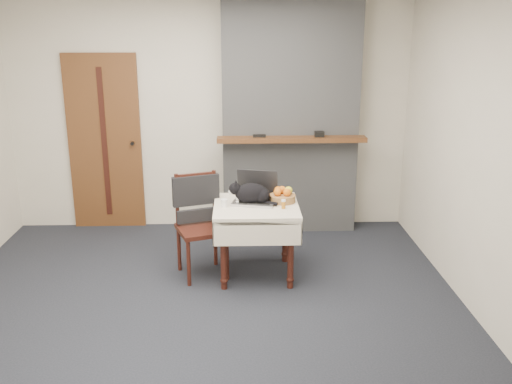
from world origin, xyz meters
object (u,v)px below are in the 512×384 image
(side_table, at_px, (256,216))
(cat, at_px, (252,194))
(chair, at_px, (199,210))
(door, at_px, (105,143))
(pill_bottle, at_px, (283,204))
(fruit_basket, at_px, (282,196))
(cream_jar, at_px, (224,203))
(laptop, at_px, (256,194))

(side_table, xyz_separation_m, cat, (-0.03, 0.04, 0.21))
(cat, relative_size, chair, 0.47)
(door, bearing_deg, pill_bottle, -38.55)
(chair, bearing_deg, cat, -26.18)
(cat, distance_m, fruit_basket, 0.29)
(side_table, height_order, fruit_basket, fruit_basket)
(cream_jar, relative_size, pill_bottle, 0.85)
(fruit_basket, distance_m, chair, 0.80)
(cat, relative_size, cream_jar, 6.46)
(side_table, height_order, pill_bottle, pill_bottle)
(cat, relative_size, pill_bottle, 5.48)
(cream_jar, height_order, chair, chair)
(laptop, relative_size, chair, 0.47)
(door, height_order, pill_bottle, door)
(door, bearing_deg, chair, -49.10)
(pill_bottle, bearing_deg, laptop, 137.97)
(door, distance_m, cat, 2.16)
(fruit_basket, bearing_deg, door, 145.47)
(cream_jar, distance_m, chair, 0.31)
(side_table, xyz_separation_m, chair, (-0.54, 0.10, 0.03))
(pill_bottle, bearing_deg, cat, 150.78)
(cat, distance_m, cream_jar, 0.28)
(side_table, height_order, cream_jar, cream_jar)
(fruit_basket, height_order, chair, chair)
(cat, xyz_separation_m, pill_bottle, (0.28, -0.16, -0.05))
(cat, bearing_deg, door, 141.10)
(cat, distance_m, chair, 0.54)
(laptop, xyz_separation_m, cream_jar, (-0.29, -0.15, -0.04))
(laptop, bearing_deg, chair, -166.41)
(fruit_basket, bearing_deg, pill_bottle, -91.80)
(laptop, distance_m, pill_bottle, 0.33)
(side_table, xyz_separation_m, cream_jar, (-0.29, -0.05, 0.15))
(door, xyz_separation_m, fruit_basket, (1.93, -1.33, -0.24))
(chair, bearing_deg, laptop, -18.72)
(laptop, xyz_separation_m, pill_bottle, (0.25, -0.22, -0.03))
(cat, bearing_deg, cream_jar, -160.79)
(door, xyz_separation_m, cream_jar, (1.39, -1.46, -0.26))
(laptop, relative_size, cat, 0.99)
(cream_jar, height_order, pill_bottle, pill_bottle)
(door, bearing_deg, cat, -39.94)
(pill_bottle, height_order, chair, chair)
(cream_jar, bearing_deg, door, 133.47)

